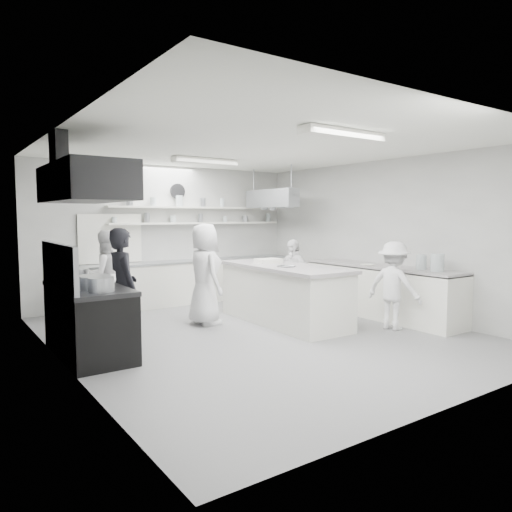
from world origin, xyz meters
TOP-DOWN VIEW (x-y plane):
  - floor at (0.00, 0.00)m, footprint 6.00×7.00m
  - ceiling at (0.00, 0.00)m, footprint 6.00×7.00m
  - wall_back at (0.00, 3.50)m, footprint 6.00×0.04m
  - wall_front at (0.00, -3.50)m, footprint 6.00×0.04m
  - wall_left at (-3.00, 0.00)m, footprint 0.04×7.00m
  - wall_right at (3.00, 0.00)m, footprint 0.04×7.00m
  - stove at (-2.60, 0.40)m, footprint 0.80×1.80m
  - exhaust_hood at (-2.60, 0.40)m, footprint 0.85×2.00m
  - back_counter at (0.30, 3.20)m, footprint 5.00×0.60m
  - shelf_lower at (0.70, 3.37)m, footprint 4.20×0.26m
  - shelf_upper at (0.70, 3.37)m, footprint 4.20×0.26m
  - pass_through_window at (-1.30, 3.48)m, footprint 1.30×0.04m
  - wall_clock at (0.20, 3.46)m, footprint 0.32×0.05m
  - right_counter at (2.65, -0.20)m, footprint 0.74×3.30m
  - pot_rack at (2.00, 2.40)m, footprint 0.30×1.60m
  - light_fixture_front at (0.00, -1.80)m, footprint 1.30×0.25m
  - light_fixture_rear at (0.00, 1.80)m, footprint 1.30×0.25m
  - prep_island at (0.84, 0.46)m, footprint 1.07×2.70m
  - stove_pot at (-2.60, 0.12)m, footprint 0.44×0.44m
  - cook_stove at (-2.05, 0.59)m, footprint 0.44×0.65m
  - cook_back at (-1.72, 2.53)m, footprint 0.86×0.71m
  - cook_island_left at (-0.39, 1.15)m, footprint 0.62×0.90m
  - cook_island_right at (1.38, 0.87)m, footprint 0.51×0.91m
  - cook_right at (2.04, -1.00)m, footprint 0.73×1.05m
  - bowl_island_a at (0.69, 0.21)m, footprint 0.34×0.34m
  - bowl_island_b at (1.00, 0.84)m, footprint 0.26×0.26m
  - bowl_right at (2.46, -0.04)m, footprint 0.32×0.32m

SIDE VIEW (x-z plane):
  - floor at x=0.00m, z-range -0.02..0.00m
  - stove at x=-2.60m, z-range 0.00..0.90m
  - back_counter at x=0.30m, z-range 0.00..0.92m
  - right_counter at x=2.65m, z-range 0.00..0.94m
  - prep_island at x=0.84m, z-range 0.00..0.99m
  - cook_island_right at x=1.38m, z-range 0.00..1.47m
  - cook_right at x=2.04m, z-range 0.00..1.49m
  - cook_back at x=-1.72m, z-range 0.00..1.65m
  - cook_stove at x=-2.05m, z-range 0.00..1.74m
  - cook_island_left at x=-0.39m, z-range 0.00..1.78m
  - bowl_right at x=2.46m, z-range 0.94..1.00m
  - bowl_island_b at x=1.00m, z-range 0.99..1.05m
  - stove_pot at x=-2.60m, z-range 0.91..1.13m
  - bowl_island_a at x=0.69m, z-range 0.99..1.06m
  - pass_through_window at x=-1.30m, z-range 0.95..1.95m
  - wall_back at x=0.00m, z-range 0.00..3.00m
  - wall_front at x=0.00m, z-range 0.00..3.00m
  - wall_left at x=-3.00m, z-range 0.00..3.00m
  - wall_right at x=3.00m, z-range 0.00..3.00m
  - shelf_lower at x=0.70m, z-range 1.73..1.77m
  - shelf_upper at x=0.70m, z-range 2.08..2.12m
  - pot_rack at x=2.00m, z-range 2.10..2.50m
  - exhaust_hood at x=-2.60m, z-range 2.10..2.60m
  - wall_clock at x=0.20m, z-range 2.29..2.61m
  - light_fixture_front at x=0.00m, z-range 2.89..2.99m
  - light_fixture_rear at x=0.00m, z-range 2.89..2.99m
  - ceiling at x=0.00m, z-range 3.00..3.02m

